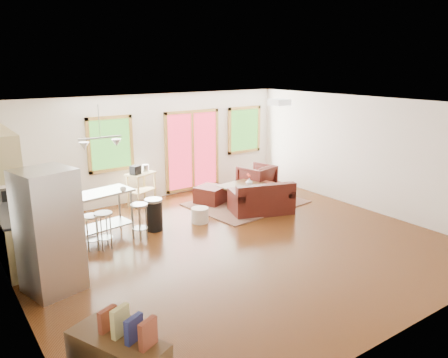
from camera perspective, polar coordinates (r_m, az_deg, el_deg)
floor at (r=8.37m, az=1.19°, el=-8.47°), size 7.50×7.00×0.02m
ceiling at (r=7.72m, az=1.29°, el=9.70°), size 7.50×7.00×0.02m
back_wall at (r=10.91m, az=-9.71°, el=4.06°), size 7.50×0.02×2.60m
left_wall at (r=6.57m, az=-26.43°, el=-4.53°), size 0.02×7.00×2.60m
right_wall at (r=10.55m, az=18.01°, el=3.18°), size 0.02×7.00×2.60m
front_wall at (r=5.64m, az=22.90°, el=-7.19°), size 7.50×0.02×2.60m
window_left at (r=10.45m, az=-14.61°, el=4.44°), size 1.10×0.05×1.30m
french_doors at (r=11.45m, az=-4.12°, el=3.73°), size 1.60×0.05×2.10m
window_right at (r=12.33m, az=2.68°, el=6.43°), size 1.10×0.05×1.30m
rug at (r=10.65m, az=2.91°, el=-3.15°), size 2.78×2.26×0.03m
loveseat at (r=9.96m, az=4.94°, el=-2.81°), size 1.55×1.16×0.73m
coffee_table at (r=10.76m, az=2.10°, el=-0.98°), size 1.14×0.77×0.43m
armchair at (r=11.47m, az=4.28°, el=0.21°), size 0.95×0.91×0.82m
ottoman at (r=10.62m, az=-1.74°, el=-2.09°), size 0.83×0.83×0.42m
pouf at (r=9.38m, az=-3.17°, el=-4.73°), size 0.46×0.46×0.32m
vase at (r=10.74m, az=3.31°, el=-0.25°), size 0.22×0.23×0.29m
book at (r=10.89m, az=5.52°, el=0.08°), size 0.20×0.09×0.28m
cabinets at (r=8.32m, az=-26.15°, el=-3.31°), size 0.64×2.24×2.30m
refrigerator at (r=6.90m, az=-21.82°, el=-6.36°), size 0.90×0.89×1.86m
island at (r=8.65m, az=-16.55°, el=-3.69°), size 1.56×0.83×0.94m
cup at (r=8.47m, az=-13.04°, el=-1.26°), size 0.14×0.13×0.11m
bar_stool_a at (r=8.27m, az=-16.91°, el=-5.68°), size 0.38×0.38×0.66m
bar_stool_b at (r=8.26m, az=-15.46°, el=-5.43°), size 0.35×0.35×0.69m
bar_stool_c at (r=8.56m, az=-11.00°, el=-4.37°), size 0.42×0.42×0.70m
trash_can at (r=9.01m, az=-9.14°, el=-4.58°), size 0.40×0.40×0.66m
kitchen_cart at (r=10.50m, az=-10.88°, el=0.17°), size 0.77×0.64×1.01m
ceiling_flush at (r=9.19m, az=7.24°, el=9.92°), size 0.35×0.35×0.12m
pendant_light at (r=8.26m, az=-15.81°, el=4.50°), size 0.80×0.18×0.79m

